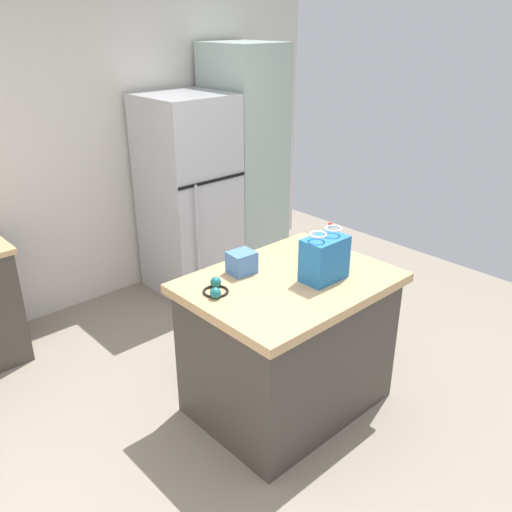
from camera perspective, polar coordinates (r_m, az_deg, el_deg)
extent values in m
plane|color=gray|center=(3.52, 2.41, -17.93)|extent=(6.17, 6.17, 0.00)
cube|color=silver|center=(4.74, -18.64, 10.26)|extent=(5.14, 0.10, 2.64)
cube|color=#423D38|center=(3.47, 3.41, -9.61)|extent=(1.14, 0.84, 0.86)
cube|color=tan|center=(3.24, 3.60, -2.86)|extent=(1.22, 0.92, 0.06)
cube|color=#B7B7BC|center=(4.88, -7.12, 6.35)|extent=(0.71, 0.70, 1.76)
cube|color=black|center=(4.55, -4.59, 7.92)|extent=(0.70, 0.01, 0.02)
cylinder|color=#B7B7BC|center=(4.54, -6.16, 2.66)|extent=(0.02, 0.02, 0.79)
cube|color=#9EB2A8|center=(5.23, -1.23, 9.89)|extent=(0.59, 0.67, 2.14)
cube|color=#236BAD|center=(3.19, 7.24, -0.29)|extent=(0.27, 0.17, 0.26)
torus|color=white|center=(3.07, 6.58, 2.28)|extent=(0.10, 0.10, 0.01)
torus|color=white|center=(3.17, 8.19, 2.89)|extent=(0.10, 0.10, 0.01)
cube|color=#4775B7|center=(3.27, -1.52, -0.68)|extent=(0.16, 0.15, 0.14)
cylinder|color=white|center=(3.53, 7.72, 1.35)|extent=(0.05, 0.05, 0.17)
cone|color=white|center=(3.49, 7.82, 2.89)|extent=(0.05, 0.05, 0.03)
cylinder|color=red|center=(3.48, 7.84, 3.31)|extent=(0.02, 0.02, 0.02)
torus|color=black|center=(3.07, -4.28, -3.74)|extent=(0.21, 0.21, 0.01)
sphere|color=#19666B|center=(3.00, -4.31, -3.92)|extent=(0.06, 0.06, 0.06)
sphere|color=#19666B|center=(3.12, -4.28, -2.75)|extent=(0.06, 0.06, 0.06)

